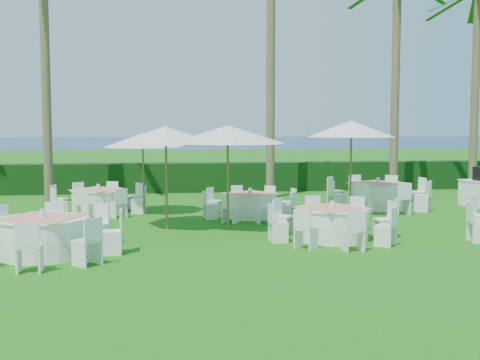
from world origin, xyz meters
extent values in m
plane|color=#1A5F10|center=(0.00, 0.00, 0.00)|extent=(120.00, 120.00, 0.00)
cube|color=black|center=(0.00, 12.00, 0.60)|extent=(34.00, 1.00, 1.20)
plane|color=#060F44|center=(0.00, 102.00, 0.00)|extent=(260.00, 260.00, 0.00)
cylinder|color=white|center=(-5.42, -0.26, 0.39)|extent=(1.80, 1.80, 0.78)
cylinder|color=white|center=(-5.42, -0.26, 0.79)|extent=(1.87, 1.87, 0.03)
cube|color=#DF886E|center=(-5.42, -0.26, 0.81)|extent=(1.88, 1.88, 0.01)
cylinder|color=silver|center=(-5.42, -0.26, 0.90)|extent=(0.12, 0.12, 0.17)
cube|color=white|center=(-4.44, 0.75, 0.47)|extent=(0.62, 0.62, 0.94)
cube|color=white|center=(-5.44, 1.15, 0.47)|extent=(0.44, 0.44, 0.94)
cube|color=white|center=(-6.43, 0.72, 0.47)|extent=(0.62, 0.62, 0.94)
cube|color=white|center=(-5.40, -1.66, 0.47)|extent=(0.44, 0.44, 0.94)
cube|color=white|center=(-4.41, -1.23, 0.47)|extent=(0.62, 0.62, 0.94)
cube|color=white|center=(-4.02, -0.23, 0.47)|extent=(0.44, 0.44, 0.94)
cylinder|color=white|center=(1.06, 0.73, 0.37)|extent=(1.70, 1.70, 0.74)
cylinder|color=white|center=(1.06, 0.73, 0.75)|extent=(1.77, 1.77, 0.03)
cube|color=#DF886E|center=(1.06, 0.73, 0.77)|extent=(1.83, 1.83, 0.01)
cylinder|color=silver|center=(1.06, 0.73, 0.86)|extent=(0.12, 0.12, 0.16)
cube|color=white|center=(2.38, 0.81, 0.44)|extent=(0.44, 0.44, 0.88)
cube|color=white|center=(1.94, 1.72, 0.44)|extent=(0.58, 0.58, 0.88)
cube|color=white|center=(0.98, 2.05, 0.44)|extent=(0.44, 0.44, 0.88)
cube|color=white|center=(0.07, 1.61, 0.44)|extent=(0.58, 0.58, 0.88)
cube|color=white|center=(-0.26, 0.65, 0.44)|extent=(0.44, 0.44, 0.88)
cube|color=white|center=(0.18, -0.26, 0.44)|extent=(0.58, 0.58, 0.88)
cube|color=white|center=(1.14, -0.59, 0.44)|extent=(0.44, 0.44, 0.88)
cube|color=white|center=(2.05, -0.15, 0.44)|extent=(0.58, 0.58, 0.88)
cube|color=white|center=(4.93, 0.93, 0.47)|extent=(0.61, 0.61, 0.94)
cube|color=white|center=(4.38, 0.01, 0.47)|extent=(0.49, 0.49, 0.94)
cylinder|color=white|center=(-4.92, 6.10, 0.36)|extent=(1.64, 1.64, 0.71)
cylinder|color=white|center=(-4.92, 6.10, 0.72)|extent=(1.71, 1.71, 0.03)
cube|color=#DF886E|center=(-4.92, 6.10, 0.75)|extent=(1.84, 1.84, 0.01)
cylinder|color=silver|center=(-4.92, 6.10, 0.83)|extent=(0.11, 0.11, 0.15)
cube|color=white|center=(-3.84, 6.78, 0.43)|extent=(0.55, 0.55, 0.85)
cube|color=white|center=(-4.64, 7.35, 0.43)|extent=(0.48, 0.48, 0.85)
cube|color=white|center=(-5.61, 7.18, 0.43)|extent=(0.55, 0.55, 0.85)
cube|color=white|center=(-6.17, 6.38, 0.43)|extent=(0.48, 0.48, 0.85)
cube|color=white|center=(-6.01, 5.42, 0.43)|extent=(0.55, 0.55, 0.85)
cube|color=white|center=(-5.21, 4.85, 0.43)|extent=(0.48, 0.48, 0.85)
cube|color=white|center=(-4.24, 5.02, 0.43)|extent=(0.55, 0.55, 0.85)
cube|color=white|center=(-3.68, 5.82, 0.43)|extent=(0.48, 0.48, 0.85)
cylinder|color=white|center=(-0.34, 4.58, 0.34)|extent=(1.56, 1.56, 0.68)
cylinder|color=white|center=(-0.34, 4.58, 0.69)|extent=(1.63, 1.63, 0.03)
cube|color=#DF886E|center=(-0.34, 4.58, 0.71)|extent=(1.74, 1.74, 0.01)
cylinder|color=silver|center=(-0.34, 4.58, 0.80)|extent=(0.11, 0.11, 0.14)
cube|color=white|center=(0.87, 4.78, 0.41)|extent=(0.44, 0.44, 0.81)
cube|color=white|center=(0.37, 5.57, 0.41)|extent=(0.53, 0.53, 0.81)
cube|color=white|center=(-0.54, 5.79, 0.41)|extent=(0.44, 0.44, 0.81)
cube|color=white|center=(-1.33, 5.29, 0.41)|extent=(0.53, 0.53, 0.81)
cube|color=white|center=(-1.54, 4.38, 0.41)|extent=(0.44, 0.44, 0.81)
cube|color=white|center=(-1.05, 3.59, 0.41)|extent=(0.53, 0.53, 0.81)
cube|color=white|center=(-0.14, 3.38, 0.41)|extent=(0.44, 0.44, 0.81)
cube|color=white|center=(0.66, 3.87, 0.41)|extent=(0.53, 0.53, 0.81)
cylinder|color=white|center=(4.13, 5.95, 0.41)|extent=(1.88, 1.88, 0.81)
cylinder|color=white|center=(4.13, 5.95, 0.82)|extent=(1.95, 1.95, 0.03)
cube|color=#DF886E|center=(4.13, 5.95, 0.85)|extent=(2.08, 2.08, 0.01)
cylinder|color=silver|center=(4.13, 5.95, 0.93)|extent=(0.13, 0.13, 0.17)
cube|color=white|center=(5.58, 6.16, 0.49)|extent=(0.52, 0.52, 0.98)
cube|color=white|center=(5.01, 7.12, 0.49)|extent=(0.64, 0.64, 0.98)
cube|color=white|center=(3.92, 7.40, 0.49)|extent=(0.52, 0.52, 0.98)
cube|color=white|center=(2.96, 6.83, 0.49)|extent=(0.64, 0.64, 0.98)
cube|color=white|center=(2.68, 5.74, 0.49)|extent=(0.52, 0.52, 0.98)
cube|color=white|center=(3.25, 4.78, 0.49)|extent=(0.64, 0.64, 0.98)
cube|color=white|center=(4.34, 4.50, 0.49)|extent=(0.52, 0.52, 0.98)
cube|color=white|center=(5.30, 5.07, 0.49)|extent=(0.64, 0.64, 0.98)
cylinder|color=brown|center=(-2.83, 2.74, 1.30)|extent=(0.06, 0.06, 2.60)
cone|color=silver|center=(-2.83, 2.74, 2.47)|extent=(2.70, 2.70, 0.47)
sphere|color=brown|center=(-2.83, 2.74, 2.63)|extent=(0.10, 0.10, 0.10)
cylinder|color=brown|center=(-1.24, 2.50, 1.31)|extent=(0.06, 0.06, 2.62)
cone|color=silver|center=(-1.24, 2.50, 2.49)|extent=(3.04, 3.04, 0.47)
sphere|color=brown|center=(-1.24, 2.50, 2.66)|extent=(0.10, 0.10, 0.10)
cylinder|color=brown|center=(-3.51, 5.63, 1.20)|extent=(0.06, 0.06, 2.41)
cone|color=silver|center=(-3.51, 5.63, 2.29)|extent=(2.40, 2.40, 0.43)
sphere|color=brown|center=(-3.51, 5.63, 2.43)|extent=(0.10, 0.10, 0.10)
cylinder|color=brown|center=(2.80, 4.72, 1.39)|extent=(0.07, 0.07, 2.77)
cone|color=silver|center=(2.80, 4.72, 2.63)|extent=(2.78, 2.78, 0.50)
sphere|color=brown|center=(2.80, 4.72, 2.81)|extent=(0.11, 0.11, 0.11)
cylinder|color=brown|center=(-6.94, 8.96, 4.52)|extent=(0.32, 0.32, 9.04)
cylinder|color=brown|center=(1.13, 9.31, 5.91)|extent=(0.32, 0.32, 11.82)
cylinder|color=brown|center=(6.20, 9.79, 4.27)|extent=(0.32, 0.32, 8.54)
cylinder|color=brown|center=(9.61, 9.91, 4.08)|extent=(0.32, 0.32, 8.15)
cube|color=#174B12|center=(10.01, 10.93, 7.66)|extent=(1.06, 2.16, 1.00)
cube|color=#174B12|center=(8.93, 10.77, 7.66)|extent=(1.59, 1.90, 1.00)
cube|color=#174B12|center=(8.53, 9.75, 7.66)|extent=(2.22, 0.61, 1.00)
camera|label=1|loc=(-2.97, -13.03, 2.67)|focal=45.00mm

